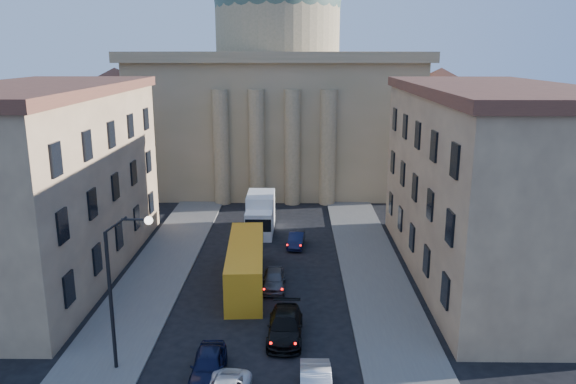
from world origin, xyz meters
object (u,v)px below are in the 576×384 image
street_lamp (119,280)px  city_bus (246,264)px  car_left_near (208,365)px  box_truck (260,215)px

street_lamp → city_bus: 13.40m
car_left_near → box_truck: 25.27m
car_left_near → city_bus: city_bus is taller
city_bus → box_truck: bearing=85.6°
street_lamp → car_left_near: (4.68, -0.72, -4.54)m
city_bus → box_truck: 12.89m
box_truck → car_left_near: bearing=-92.8°
street_lamp → car_left_near: size_ratio=2.01×
car_left_near → city_bus: 12.41m
car_left_near → city_bus: size_ratio=0.39×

